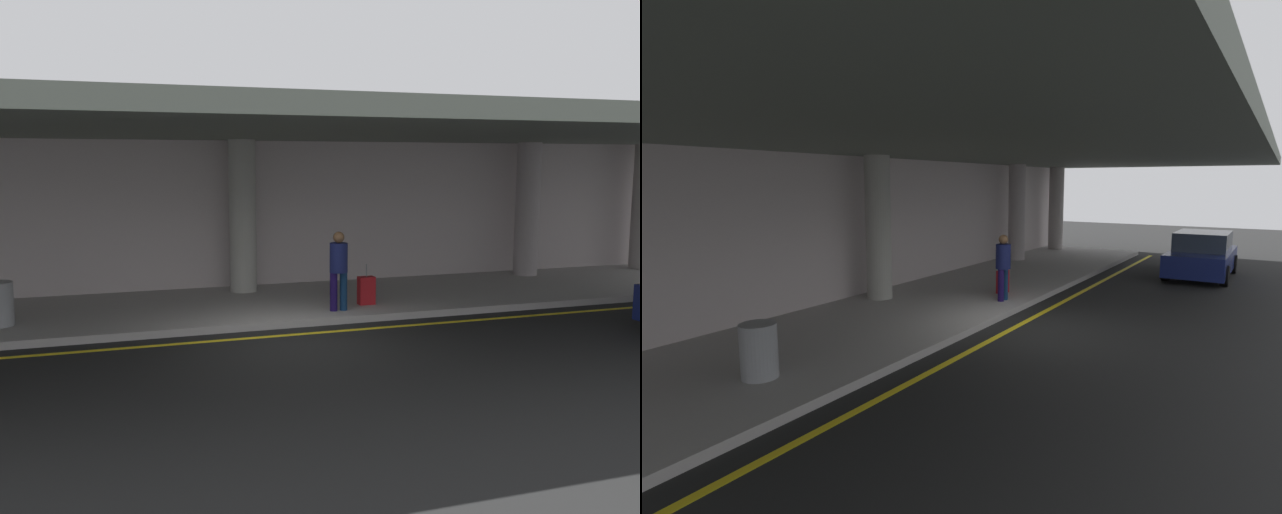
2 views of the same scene
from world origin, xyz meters
TOP-DOWN VIEW (x-y plane):
  - ground_plane at (0.00, 0.00)m, footprint 60.00×60.00m
  - sidewalk at (0.00, 3.10)m, footprint 26.00×4.20m
  - lane_stripe_yellow at (0.00, 0.48)m, footprint 26.00×0.14m
  - support_column_left_mid at (0.00, 4.46)m, footprint 0.65×0.65m
  - support_column_center at (8.00, 4.46)m, footprint 0.65×0.65m
  - ceiling_overhang at (0.00, 2.60)m, footprint 28.00×13.20m
  - terminal_back_wall at (0.00, 5.35)m, footprint 26.00×0.30m
  - traveler_with_luggage at (1.44, 1.61)m, footprint 0.38×0.38m
  - suitcase_upright_primary at (2.24, 2.04)m, footprint 0.36×0.22m

SIDE VIEW (x-z plane):
  - ground_plane at x=0.00m, z-range 0.00..0.00m
  - lane_stripe_yellow at x=0.00m, z-range 0.00..0.01m
  - sidewalk at x=0.00m, z-range 0.00..0.15m
  - suitcase_upright_primary at x=2.24m, z-range 0.01..0.91m
  - traveler_with_luggage at x=1.44m, z-range 0.27..1.95m
  - terminal_back_wall at x=0.00m, z-range 0.00..3.80m
  - support_column_left_mid at x=0.00m, z-range 0.15..3.80m
  - support_column_center at x=8.00m, z-range 0.15..3.80m
  - ceiling_overhang at x=0.00m, z-range 3.80..4.10m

